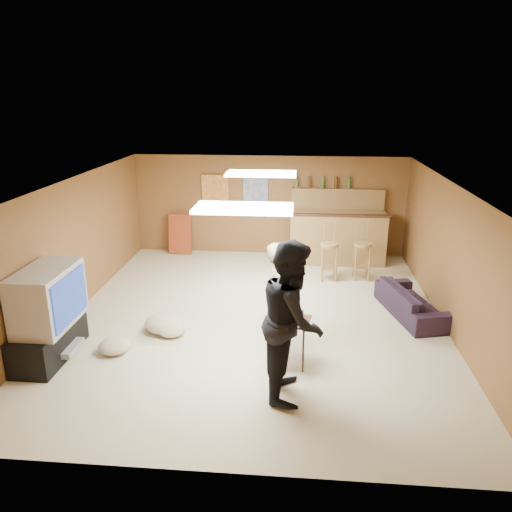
# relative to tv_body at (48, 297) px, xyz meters

# --- Properties ---
(ground) EXTENTS (7.00, 7.00, 0.00)m
(ground) POSITION_rel_tv_body_xyz_m (2.65, 1.50, -0.90)
(ground) COLOR beige
(ground) RESTS_ON ground
(ceiling) EXTENTS (6.00, 7.00, 0.02)m
(ceiling) POSITION_rel_tv_body_xyz_m (2.65, 1.50, 1.30)
(ceiling) COLOR silver
(ceiling) RESTS_ON ground
(wall_back) EXTENTS (6.00, 0.02, 2.20)m
(wall_back) POSITION_rel_tv_body_xyz_m (2.65, 5.00, 0.20)
(wall_back) COLOR brown
(wall_back) RESTS_ON ground
(wall_front) EXTENTS (6.00, 0.02, 2.20)m
(wall_front) POSITION_rel_tv_body_xyz_m (2.65, -2.00, 0.20)
(wall_front) COLOR brown
(wall_front) RESTS_ON ground
(wall_left) EXTENTS (0.02, 7.00, 2.20)m
(wall_left) POSITION_rel_tv_body_xyz_m (-0.35, 1.50, 0.20)
(wall_left) COLOR brown
(wall_left) RESTS_ON ground
(wall_right) EXTENTS (0.02, 7.00, 2.20)m
(wall_right) POSITION_rel_tv_body_xyz_m (5.65, 1.50, 0.20)
(wall_right) COLOR brown
(wall_right) RESTS_ON ground
(tv_stand) EXTENTS (0.55, 1.30, 0.50)m
(tv_stand) POSITION_rel_tv_body_xyz_m (-0.07, 0.00, -0.65)
(tv_stand) COLOR black
(tv_stand) RESTS_ON ground
(dvd_box) EXTENTS (0.35, 0.50, 0.08)m
(dvd_box) POSITION_rel_tv_body_xyz_m (0.15, 0.00, -0.75)
(dvd_box) COLOR #B2B2B7
(dvd_box) RESTS_ON tv_stand
(tv_body) EXTENTS (0.60, 1.10, 0.80)m
(tv_body) POSITION_rel_tv_body_xyz_m (0.00, 0.00, 0.00)
(tv_body) COLOR #B2B2B7
(tv_body) RESTS_ON tv_stand
(tv_screen) EXTENTS (0.02, 0.95, 0.65)m
(tv_screen) POSITION_rel_tv_body_xyz_m (0.31, 0.00, 0.00)
(tv_screen) COLOR navy
(tv_screen) RESTS_ON tv_body
(bar_counter) EXTENTS (2.00, 0.60, 1.10)m
(bar_counter) POSITION_rel_tv_body_xyz_m (4.15, 4.45, -0.35)
(bar_counter) COLOR olive
(bar_counter) RESTS_ON ground
(bar_lip) EXTENTS (2.10, 0.12, 0.05)m
(bar_lip) POSITION_rel_tv_body_xyz_m (4.15, 4.20, 0.20)
(bar_lip) COLOR #381E11
(bar_lip) RESTS_ON bar_counter
(bar_shelf) EXTENTS (2.00, 0.18, 0.05)m
(bar_shelf) POSITION_rel_tv_body_xyz_m (4.15, 4.90, 0.60)
(bar_shelf) COLOR olive
(bar_shelf) RESTS_ON bar_backing
(bar_backing) EXTENTS (2.00, 0.14, 0.60)m
(bar_backing) POSITION_rel_tv_body_xyz_m (4.15, 4.92, 0.30)
(bar_backing) COLOR olive
(bar_backing) RESTS_ON bar_counter
(poster_left) EXTENTS (0.60, 0.03, 0.85)m
(poster_left) POSITION_rel_tv_body_xyz_m (1.45, 4.96, 0.45)
(poster_left) COLOR #BF3F26
(poster_left) RESTS_ON wall_back
(poster_right) EXTENTS (0.55, 0.03, 0.80)m
(poster_right) POSITION_rel_tv_body_xyz_m (2.35, 4.96, 0.45)
(poster_right) COLOR #334C99
(poster_right) RESTS_ON wall_back
(folding_chair_stack) EXTENTS (0.50, 0.26, 0.91)m
(folding_chair_stack) POSITION_rel_tv_body_xyz_m (0.65, 4.80, -0.45)
(folding_chair_stack) COLOR #A23D1D
(folding_chair_stack) RESTS_ON ground
(ceiling_panel_front) EXTENTS (1.20, 0.60, 0.04)m
(ceiling_panel_front) POSITION_rel_tv_body_xyz_m (2.65, 0.00, 1.27)
(ceiling_panel_front) COLOR white
(ceiling_panel_front) RESTS_ON ceiling
(ceiling_panel_back) EXTENTS (1.20, 0.60, 0.04)m
(ceiling_panel_back) POSITION_rel_tv_body_xyz_m (2.65, 2.70, 1.27)
(ceiling_panel_back) COLOR white
(ceiling_panel_back) RESTS_ON ceiling
(person_olive) EXTENTS (0.41, 0.60, 1.62)m
(person_olive) POSITION_rel_tv_body_xyz_m (3.10, 0.43, -0.09)
(person_olive) COLOR brown
(person_olive) RESTS_ON ground
(person_black) EXTENTS (0.75, 0.96, 1.94)m
(person_black) POSITION_rel_tv_body_xyz_m (3.28, -0.55, 0.07)
(person_black) COLOR black
(person_black) RESTS_ON ground
(sofa) EXTENTS (1.02, 1.74, 0.48)m
(sofa) POSITION_rel_tv_body_xyz_m (5.21, 1.84, -0.66)
(sofa) COLOR black
(sofa) RESTS_ON ground
(tray_table) EXTENTS (0.61, 0.53, 0.69)m
(tray_table) POSITION_rel_tv_body_xyz_m (3.23, 0.06, -0.56)
(tray_table) COLOR #381E11
(tray_table) RESTS_ON ground
(cup_red_near) EXTENTS (0.08, 0.08, 0.11)m
(cup_red_near) POSITION_rel_tv_body_xyz_m (3.09, 0.08, -0.16)
(cup_red_near) COLOR red
(cup_red_near) RESTS_ON tray_table
(cup_red_far) EXTENTS (0.09, 0.09, 0.10)m
(cup_red_far) POSITION_rel_tv_body_xyz_m (3.30, 0.00, -0.16)
(cup_red_far) COLOR red
(cup_red_far) RESTS_ON tray_table
(cup_blue) EXTENTS (0.09, 0.09, 0.10)m
(cup_blue) POSITION_rel_tv_body_xyz_m (3.38, 0.13, -0.16)
(cup_blue) COLOR navy
(cup_blue) RESTS_ON tray_table
(bar_stool_left) EXTENTS (0.43, 0.43, 1.06)m
(bar_stool_left) POSITION_rel_tv_body_xyz_m (3.93, 3.38, -0.37)
(bar_stool_left) COLOR olive
(bar_stool_left) RESTS_ON ground
(bar_stool_right) EXTENTS (0.49, 0.49, 1.30)m
(bar_stool_right) POSITION_rel_tv_body_xyz_m (4.57, 3.46, -0.25)
(bar_stool_right) COLOR olive
(bar_stool_right) RESTS_ON ground
(cushion_near_tv) EXTENTS (0.74, 0.74, 0.27)m
(cushion_near_tv) POSITION_rel_tv_body_xyz_m (1.31, 0.91, -0.77)
(cushion_near_tv) COLOR tan
(cushion_near_tv) RESTS_ON ground
(cushion_mid) EXTENTS (0.57, 0.57, 0.20)m
(cushion_mid) POSITION_rel_tv_body_xyz_m (1.45, 0.79, -0.80)
(cushion_mid) COLOR tan
(cushion_mid) RESTS_ON ground
(cushion_far) EXTENTS (0.58, 0.58, 0.20)m
(cushion_far) POSITION_rel_tv_body_xyz_m (0.77, 0.20, -0.80)
(cushion_far) COLOR tan
(cushion_far) RESTS_ON ground
(bottle_row) EXTENTS (1.20, 0.08, 0.26)m
(bottle_row) POSITION_rel_tv_body_xyz_m (3.81, 4.88, 0.75)
(bottle_row) COLOR #3F7233
(bottle_row) RESTS_ON bar_shelf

